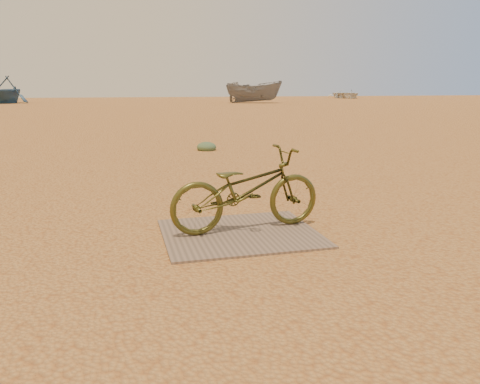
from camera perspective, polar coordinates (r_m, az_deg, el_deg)
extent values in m
plane|color=#C18B48|center=(4.19, 0.01, -7.48)|extent=(120.00, 120.00, 0.00)
cube|color=#7B624F|center=(4.70, 0.00, -5.05)|extent=(1.52, 1.30, 0.02)
imported|color=#474418|center=(4.69, 0.80, 0.32)|extent=(1.64, 0.73, 0.83)
imported|color=#335573|center=(45.03, -26.60, 11.12)|extent=(4.85, 5.26, 2.31)
imported|color=slate|center=(41.51, 1.70, 12.11)|extent=(5.22, 3.53, 1.89)
imported|color=silver|center=(58.45, 12.86, 11.58)|extent=(3.48, 4.87, 1.01)
ellipsoid|color=#56714B|center=(10.88, -4.10, 5.11)|extent=(0.45, 0.45, 0.25)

